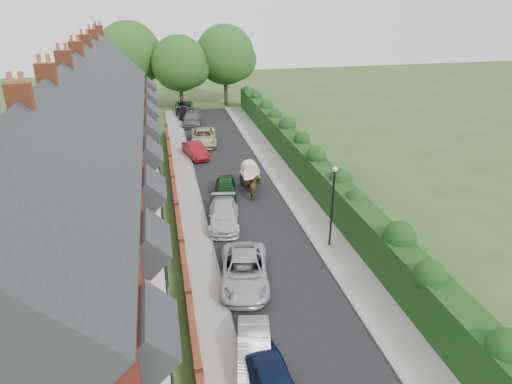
# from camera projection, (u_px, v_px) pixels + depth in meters

# --- Properties ---
(ground) EXTENTS (140.00, 140.00, 0.00)m
(ground) POSITION_uv_depth(u_px,v_px,m) (294.00, 293.00, 23.35)
(ground) COLOR #2D4C1E
(ground) RESTS_ON ground
(road) EXTENTS (6.00, 58.00, 0.02)m
(road) POSITION_uv_depth(u_px,v_px,m) (244.00, 204.00, 33.07)
(road) COLOR black
(road) RESTS_ON ground
(pavement_hedge_side) EXTENTS (2.20, 58.00, 0.12)m
(pavement_hedge_side) POSITION_uv_depth(u_px,v_px,m) (298.00, 198.00, 33.84)
(pavement_hedge_side) COLOR #9A9892
(pavement_hedge_side) RESTS_ON ground
(pavement_house_side) EXTENTS (1.70, 58.00, 0.12)m
(pavement_house_side) POSITION_uv_depth(u_px,v_px,m) (191.00, 208.00, 32.30)
(pavement_house_side) COLOR #9A9892
(pavement_house_side) RESTS_ON ground
(kerb_hedge_side) EXTENTS (0.18, 58.00, 0.13)m
(kerb_hedge_side) POSITION_uv_depth(u_px,v_px,m) (285.00, 199.00, 33.64)
(kerb_hedge_side) COLOR gray
(kerb_hedge_side) RESTS_ON ground
(kerb_house_side) EXTENTS (0.18, 58.00, 0.13)m
(kerb_house_side) POSITION_uv_depth(u_px,v_px,m) (202.00, 207.00, 32.45)
(kerb_house_side) COLOR gray
(kerb_house_side) RESTS_ON ground
(hedge) EXTENTS (2.10, 58.00, 2.85)m
(hedge) POSITION_uv_depth(u_px,v_px,m) (322.00, 177.00, 33.56)
(hedge) COLOR #103312
(hedge) RESTS_ON ground
(terrace_row) EXTENTS (9.05, 40.50, 11.50)m
(terrace_row) POSITION_uv_depth(u_px,v_px,m) (83.00, 161.00, 28.33)
(terrace_row) COLOR maroon
(terrace_row) RESTS_ON ground
(garden_wall_row) EXTENTS (0.35, 40.35, 1.10)m
(garden_wall_row) POSITION_uv_depth(u_px,v_px,m) (177.00, 210.00, 31.05)
(garden_wall_row) COLOR brown
(garden_wall_row) RESTS_ON ground
(lamppost) EXTENTS (0.32, 0.32, 5.16)m
(lamppost) POSITION_uv_depth(u_px,v_px,m) (333.00, 197.00, 26.24)
(lamppost) COLOR black
(lamppost) RESTS_ON ground
(tree_far_left) EXTENTS (7.14, 6.80, 9.29)m
(tree_far_left) POSITION_uv_depth(u_px,v_px,m) (182.00, 65.00, 56.29)
(tree_far_left) COLOR #332316
(tree_far_left) RESTS_ON ground
(tree_far_right) EXTENTS (7.98, 7.60, 10.31)m
(tree_far_right) POSITION_uv_depth(u_px,v_px,m) (228.00, 56.00, 59.00)
(tree_far_right) COLOR #332316
(tree_far_right) RESTS_ON ground
(tree_far_back) EXTENTS (8.40, 8.00, 10.82)m
(tree_far_back) POSITION_uv_depth(u_px,v_px,m) (133.00, 55.00, 57.44)
(tree_far_back) COLOR #332316
(tree_far_back) RESTS_ON ground
(car_silver_a) EXTENTS (2.03, 4.04, 1.27)m
(car_silver_a) POSITION_uv_depth(u_px,v_px,m) (254.00, 350.00, 18.76)
(car_silver_a) COLOR silver
(car_silver_a) RESTS_ON ground
(car_silver_b) EXTENTS (3.37, 5.68, 1.48)m
(car_silver_b) POSITION_uv_depth(u_px,v_px,m) (244.00, 271.00, 23.85)
(car_silver_b) COLOR #B3B5BB
(car_silver_b) RESTS_ON ground
(car_white) EXTENTS (2.59, 4.99, 1.38)m
(car_white) POSITION_uv_depth(u_px,v_px,m) (224.00, 216.00, 29.81)
(car_white) COLOR silver
(car_white) RESTS_ON ground
(car_green) EXTENTS (2.09, 4.05, 1.32)m
(car_green) POSITION_uv_depth(u_px,v_px,m) (226.00, 188.00, 34.02)
(car_green) COLOR #0F3314
(car_green) RESTS_ON ground
(car_red) EXTENTS (2.35, 4.28, 1.34)m
(car_red) POSITION_uv_depth(u_px,v_px,m) (195.00, 150.00, 41.96)
(car_red) COLOR maroon
(car_red) RESTS_ON ground
(car_beige) EXTENTS (2.93, 5.55, 1.49)m
(car_beige) POSITION_uv_depth(u_px,v_px,m) (204.00, 137.00, 45.52)
(car_beige) COLOR #BCB288
(car_beige) RESTS_ON ground
(car_grey) EXTENTS (2.68, 5.10, 1.41)m
(car_grey) POSITION_uv_depth(u_px,v_px,m) (192.00, 119.00, 52.06)
(car_grey) COLOR #585A5F
(car_grey) RESTS_ON ground
(car_black) EXTENTS (1.76, 4.03, 1.35)m
(car_black) POSITION_uv_depth(u_px,v_px,m) (184.00, 112.00, 54.99)
(car_black) COLOR black
(car_black) RESTS_ON ground
(horse) EXTENTS (1.23, 1.96, 1.53)m
(horse) POSITION_uv_depth(u_px,v_px,m) (256.00, 188.00, 33.76)
(horse) COLOR brown
(horse) RESTS_ON ground
(horse_cart) EXTENTS (1.34, 2.96, 2.14)m
(horse_cart) POSITION_uv_depth(u_px,v_px,m) (250.00, 173.00, 35.32)
(horse_cart) COLOR black
(horse_cart) RESTS_ON ground
(car_extra_far) EXTENTS (2.52, 5.08, 1.38)m
(car_extra_far) POSITION_uv_depth(u_px,v_px,m) (185.00, 107.00, 57.21)
(car_extra_far) COLOR #0F3410
(car_extra_far) RESTS_ON ground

